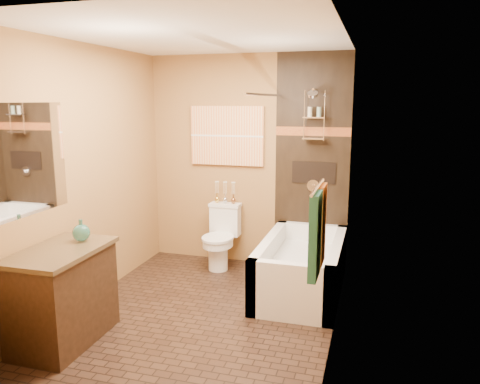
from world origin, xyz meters
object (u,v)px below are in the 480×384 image
at_px(bathtub, 302,271).
at_px(toilet, 221,236).
at_px(sunset_painting, 227,136).
at_px(vanity, 62,295).

bearing_deg(bathtub, toilet, 155.63).
xyz_separation_m(sunset_painting, vanity, (-0.68, -2.29, -1.15)).
bearing_deg(vanity, bathtub, 41.57).
relative_size(sunset_painting, toilet, 1.21).
height_order(bathtub, vanity, vanity).
distance_m(sunset_painting, toilet, 1.20).
distance_m(bathtub, toilet, 1.16).
bearing_deg(vanity, sunset_painting, 72.74).
bearing_deg(sunset_painting, bathtub, -34.78).
bearing_deg(toilet, vanity, -107.84).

